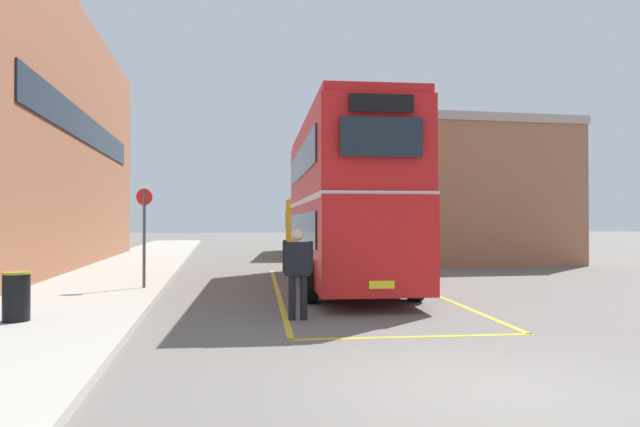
{
  "coord_description": "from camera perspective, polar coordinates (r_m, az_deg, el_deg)",
  "views": [
    {
      "loc": [
        -3.11,
        -5.93,
        1.92
      ],
      "look_at": [
        0.57,
        14.03,
        2.17
      ],
      "focal_mm": 31.62,
      "sensor_mm": 36.0,
      "label": 1
    }
  ],
  "objects": [
    {
      "name": "sidewalk_left",
      "position": [
        23.05,
        -18.95,
        -5.26
      ],
      "size": [
        4.0,
        57.6,
        0.14
      ],
      "primitive_type": "cube",
      "color": "#A39E93",
      "rests_on": "ground"
    },
    {
      "name": "single_deck_bus",
      "position": [
        31.87,
        -1.08,
        -1.2
      ],
      "size": [
        3.8,
        9.79,
        3.02
      ],
      "color": "black",
      "rests_on": "ground"
    },
    {
      "name": "double_decker_bus",
      "position": [
        16.53,
        2.28,
        1.36
      ],
      "size": [
        3.31,
        10.66,
        4.75
      ],
      "color": "black",
      "rests_on": "ground"
    },
    {
      "name": "bus_stop_sign",
      "position": [
        15.62,
        -17.37,
        -1.4
      ],
      "size": [
        0.43,
        0.16,
        2.62
      ],
      "color": "#4C4C51",
      "rests_on": "sidewalk_left"
    },
    {
      "name": "depot_building_right",
      "position": [
        31.29,
        12.07,
        1.59
      ],
      "size": [
        6.86,
        15.62,
        6.32
      ],
      "color": "#9E6647",
      "rests_on": "ground"
    },
    {
      "name": "litter_bin",
      "position": [
        11.38,
        -28.37,
        -7.39
      ],
      "size": [
        0.48,
        0.48,
        0.87
      ],
      "color": "black",
      "rests_on": "sidewalk_left"
    },
    {
      "name": "brick_building_left",
      "position": [
        24.93,
        -28.12,
        6.42
      ],
      "size": [
        5.14,
        21.91,
        9.95
      ],
      "color": "brown",
      "rests_on": "ground"
    },
    {
      "name": "bay_marking_yellow",
      "position": [
        14.75,
        3.71,
        -8.16
      ],
      "size": [
        5.02,
        12.8,
        0.01
      ],
      "color": "gold",
      "rests_on": "ground"
    },
    {
      "name": "ground_plane",
      "position": [
        20.65,
        -1.76,
        -6.03
      ],
      "size": [
        135.6,
        135.6,
        0.0
      ],
      "primitive_type": "plane",
      "color": "#66605B"
    },
    {
      "name": "pedestrian_boarding",
      "position": [
        10.9,
        -2.26,
        -5.38
      ],
      "size": [
        0.58,
        0.31,
        1.76
      ],
      "color": "black",
      "rests_on": "ground"
    }
  ]
}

